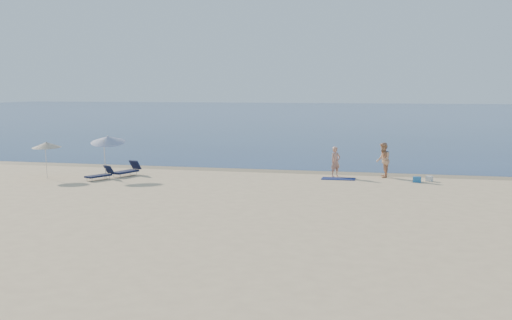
# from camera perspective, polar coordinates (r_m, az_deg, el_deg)

# --- Properties ---
(ground) EXTENTS (160.00, 160.00, 0.00)m
(ground) POSITION_cam_1_polar(r_m,az_deg,el_deg) (18.00, -8.61, -8.86)
(ground) COLOR #D3B78D
(ground) RESTS_ON ground
(sea) EXTENTS (240.00, 160.00, 0.01)m
(sea) POSITION_cam_1_polar(r_m,az_deg,el_deg) (116.33, 10.45, 4.02)
(sea) COLOR #0D234F
(sea) RESTS_ON ground
(wet_sand_strip) EXTENTS (240.00, 1.60, 0.00)m
(wet_sand_strip) POSITION_cam_1_polar(r_m,az_deg,el_deg) (36.37, 3.05, -1.03)
(wet_sand_strip) COLOR #847254
(wet_sand_strip) RESTS_ON ground
(person_left) EXTENTS (0.69, 0.69, 1.61)m
(person_left) POSITION_cam_1_polar(r_m,az_deg,el_deg) (34.39, 7.08, -0.15)
(person_left) COLOR tan
(person_left) RESTS_ON ground
(person_right) EXTENTS (0.75, 0.94, 1.85)m
(person_right) POSITION_cam_1_polar(r_m,az_deg,el_deg) (34.47, 11.23, -0.01)
(person_right) COLOR tan
(person_right) RESTS_ON ground
(beach_towel) EXTENTS (1.76, 1.02, 0.03)m
(beach_towel) POSITION_cam_1_polar(r_m,az_deg,el_deg) (33.62, 7.33, -1.66)
(beach_towel) COLOR #0E1748
(beach_towel) RESTS_ON ground
(white_bag) EXTENTS (0.39, 0.37, 0.27)m
(white_bag) POSITION_cam_1_polar(r_m,az_deg,el_deg) (33.72, 15.15, -1.61)
(white_bag) COLOR silver
(white_bag) RESTS_ON ground
(blue_cooler) EXTENTS (0.42, 0.31, 0.29)m
(blue_cooler) POSITION_cam_1_polar(r_m,az_deg,el_deg) (33.20, 14.12, -1.69)
(blue_cooler) COLOR #1F64A7
(blue_cooler) RESTS_ON ground
(umbrella_near) EXTENTS (2.27, 2.29, 2.39)m
(umbrella_near) POSITION_cam_1_polar(r_m,az_deg,el_deg) (34.62, -13.03, 1.80)
(umbrella_near) COLOR silver
(umbrella_near) RESTS_ON ground
(umbrella_far) EXTENTS (1.61, 1.62, 1.99)m
(umbrella_far) POSITION_cam_1_polar(r_m,az_deg,el_deg) (35.19, -18.12, 1.28)
(umbrella_far) COLOR silver
(umbrella_far) RESTS_ON ground
(lounger_left) EXTENTS (1.09, 1.89, 0.79)m
(lounger_left) POSITION_cam_1_polar(r_m,az_deg,el_deg) (35.20, -11.39, -0.93)
(lounger_left) COLOR #131936
(lounger_left) RESTS_ON ground
(lounger_right) EXTENTS (1.10, 1.66, 0.70)m
(lounger_right) POSITION_cam_1_polar(r_m,az_deg,el_deg) (34.07, -13.68, -1.28)
(lounger_right) COLOR #131934
(lounger_right) RESTS_ON ground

